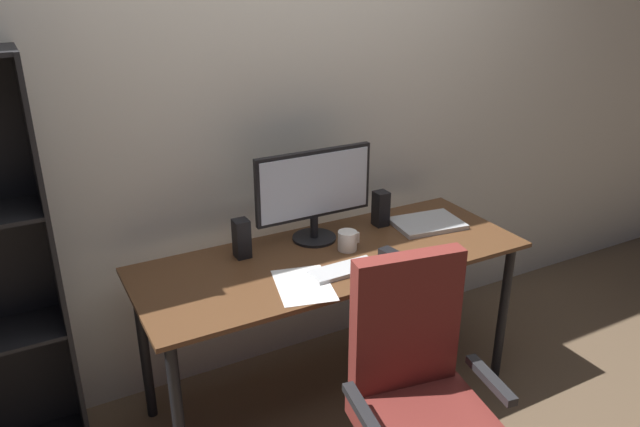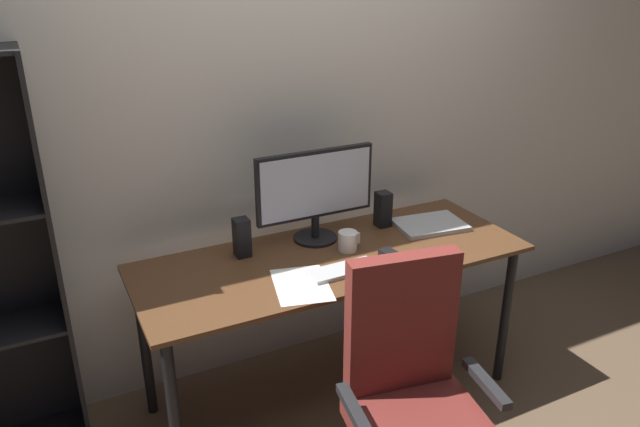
% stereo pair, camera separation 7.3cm
% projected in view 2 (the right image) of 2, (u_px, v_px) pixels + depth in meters
% --- Properties ---
extents(ground_plane, '(12.00, 12.00, 0.00)m').
position_uv_depth(ground_plane, '(332.00, 393.00, 2.91)').
color(ground_plane, brown).
extents(back_wall, '(6.40, 0.10, 2.60)m').
position_uv_depth(back_wall, '(284.00, 104.00, 2.81)').
color(back_wall, silver).
rests_on(back_wall, ground).
extents(desk, '(1.70, 0.65, 0.74)m').
position_uv_depth(desk, '(333.00, 273.00, 2.65)').
color(desk, '#56351E').
rests_on(desk, ground).
extents(monitor, '(0.56, 0.20, 0.42)m').
position_uv_depth(monitor, '(315.00, 189.00, 2.68)').
color(monitor, black).
rests_on(monitor, desk).
extents(keyboard, '(0.29, 0.11, 0.02)m').
position_uv_depth(keyboard, '(343.00, 270.00, 2.47)').
color(keyboard, '#B7BABC').
rests_on(keyboard, desk).
extents(mouse, '(0.07, 0.10, 0.03)m').
position_uv_depth(mouse, '(390.00, 255.00, 2.59)').
color(mouse, black).
rests_on(mouse, desk).
extents(coffee_mug, '(0.10, 0.08, 0.09)m').
position_uv_depth(coffee_mug, '(348.00, 241.00, 2.65)').
color(coffee_mug, white).
rests_on(coffee_mug, desk).
extents(laptop, '(0.35, 0.27, 0.02)m').
position_uv_depth(laptop, '(430.00, 225.00, 2.89)').
color(laptop, '#B7BABC').
rests_on(laptop, desk).
extents(speaker_left, '(0.06, 0.07, 0.17)m').
position_uv_depth(speaker_left, '(242.00, 237.00, 2.59)').
color(speaker_left, black).
rests_on(speaker_left, desk).
extents(speaker_right, '(0.06, 0.07, 0.17)m').
position_uv_depth(speaker_right, '(383.00, 209.00, 2.88)').
color(speaker_right, black).
rests_on(speaker_right, desk).
extents(paper_sheet, '(0.28, 0.34, 0.00)m').
position_uv_depth(paper_sheet, '(302.00, 285.00, 2.38)').
color(paper_sheet, white).
rests_on(paper_sheet, desk).
extents(office_chair, '(0.56, 0.54, 1.01)m').
position_uv_depth(office_chair, '(413.00, 414.00, 2.11)').
color(office_chair, '#232326').
rests_on(office_chair, ground).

